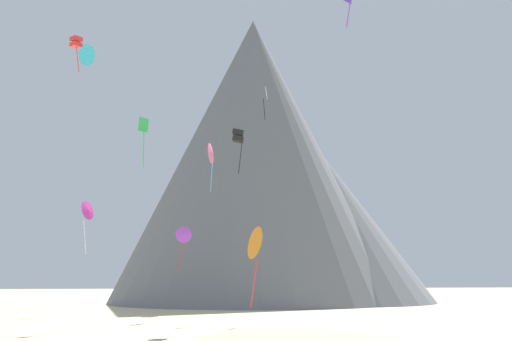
# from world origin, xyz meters

# --- Properties ---
(bush_mid_center) EXTENTS (2.35, 2.35, 0.52)m
(bush_mid_center) POSITION_xyz_m (0.67, 22.10, 0.26)
(bush_mid_center) COLOR #668C4C
(bush_mid_center) RESTS_ON ground_plane
(rock_massif) EXTENTS (60.34, 51.11, 47.01)m
(rock_massif) POSITION_xyz_m (11.51, 84.47, 20.54)
(rock_massif) COLOR slate
(rock_massif) RESTS_ON ground_plane
(kite_magenta_low) EXTENTS (1.78, 2.36, 6.23)m
(kite_magenta_low) POSITION_xyz_m (-15.15, 56.63, 11.88)
(kite_magenta_low) COLOR #D1339E
(kite_violet_low) EXTENTS (1.97, 0.75, 5.37)m
(kite_violet_low) POSITION_xyz_m (-3.94, 56.59, 9.05)
(kite_violet_low) COLOR purple
(kite_white_mid) EXTENTS (0.57, 0.64, 4.09)m
(kite_white_mid) POSITION_xyz_m (5.43, 52.93, 25.43)
(kite_white_mid) COLOR white
(kite_red_high) EXTENTS (1.29, 1.29, 3.52)m
(kite_red_high) POSITION_xyz_m (-15.36, 40.05, 26.73)
(kite_red_high) COLOR red
(kite_orange_low) EXTENTS (1.44, 2.59, 5.85)m
(kite_orange_low) POSITION_xyz_m (-0.11, 23.85, 6.70)
(kite_orange_low) COLOR orange
(kite_black_mid) EXTENTS (1.23, 1.17, 4.18)m
(kite_black_mid) POSITION_xyz_m (0.05, 36.34, 17.18)
(kite_black_mid) COLOR black
(kite_rainbow_mid) EXTENTS (1.31, 2.48, 5.71)m
(kite_rainbow_mid) POSITION_xyz_m (-1.04, 52.10, 18.28)
(kite_rainbow_mid) COLOR #E5668C
(kite_cyan_high) EXTENTS (2.28, 2.37, 2.44)m
(kite_cyan_high) POSITION_xyz_m (-15.66, 52.56, 29.54)
(kite_cyan_high) COLOR #33BCDB
(kite_green_mid) EXTENTS (1.05, 0.66, 4.87)m
(kite_green_mid) POSITION_xyz_m (-8.72, 41.03, 18.52)
(kite_green_mid) COLOR green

